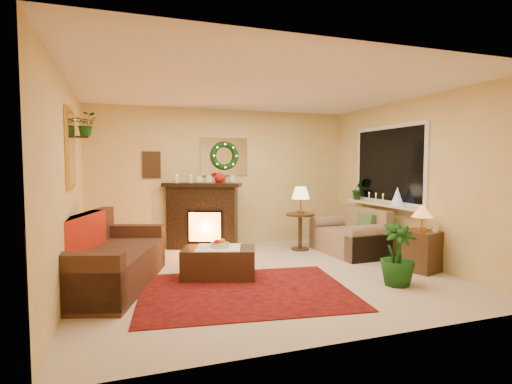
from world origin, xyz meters
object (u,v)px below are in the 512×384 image
object	(u,v)px
fireplace	(203,219)
end_table_square	(421,252)
loveseat	(348,230)
coffee_table	(219,263)
side_table_round	(300,232)
sofa	(110,253)

from	to	relation	value
fireplace	end_table_square	world-z (taller)	fireplace
fireplace	loveseat	distance (m)	2.64
coffee_table	fireplace	bearing A→B (deg)	103.02
fireplace	coffee_table	bearing A→B (deg)	-70.87
side_table_round	coffee_table	world-z (taller)	side_table_round
fireplace	coffee_table	world-z (taller)	fireplace
loveseat	coffee_table	bearing A→B (deg)	-166.23
side_table_round	end_table_square	world-z (taller)	side_table_round
sofa	side_table_round	xyz separation A→B (m)	(3.23, 1.22, -0.10)
coffee_table	loveseat	bearing A→B (deg)	34.52
side_table_round	coffee_table	distance (m)	2.24
sofa	end_table_square	distance (m)	4.35
end_table_square	side_table_round	bearing A→B (deg)	119.61
loveseat	side_table_round	world-z (taller)	loveseat
loveseat	end_table_square	world-z (taller)	loveseat
end_table_square	fireplace	bearing A→B (deg)	136.59
loveseat	end_table_square	size ratio (longest dim) A/B	2.33
side_table_round	coffee_table	size ratio (longest dim) A/B	0.68
loveseat	coffee_table	size ratio (longest dim) A/B	1.38
loveseat	side_table_round	size ratio (longest dim) A/B	2.04
fireplace	side_table_round	bearing A→B (deg)	1.38
coffee_table	side_table_round	bearing A→B (deg)	53.15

